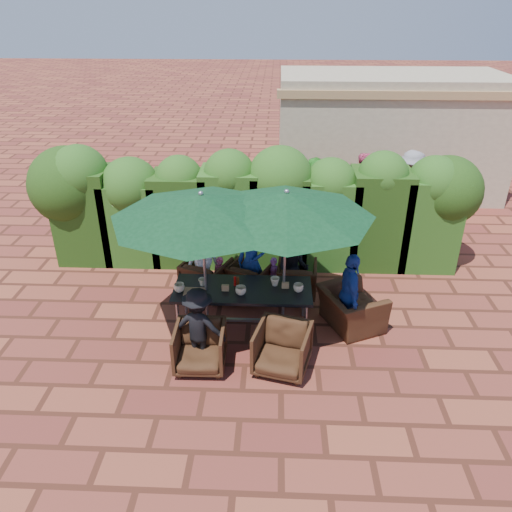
{
  "coord_description": "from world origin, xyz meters",
  "views": [
    {
      "loc": [
        0.43,
        -7.09,
        5.03
      ],
      "look_at": [
        0.11,
        0.4,
        1.11
      ],
      "focal_mm": 35.0,
      "sensor_mm": 36.0,
      "label": 1
    }
  ],
  "objects_px": {
    "chair_far_left": "(207,276)",
    "chair_end_right": "(351,303)",
    "umbrella_right": "(286,204)",
    "umbrella_left": "(201,206)",
    "chair_far_mid": "(250,277)",
    "chair_far_right": "(297,278)",
    "chair_near_left": "(200,345)",
    "chair_near_right": "(282,347)",
    "dining_table": "(243,292)"
  },
  "relations": [
    {
      "from": "umbrella_left",
      "to": "chair_end_right",
      "type": "xyz_separation_m",
      "value": [
        2.42,
        0.17,
        -1.77
      ]
    },
    {
      "from": "chair_far_left",
      "to": "chair_near_right",
      "type": "bearing_deg",
      "value": 146.82
    },
    {
      "from": "dining_table",
      "to": "chair_far_left",
      "type": "distance_m",
      "value": 1.29
    },
    {
      "from": "chair_far_left",
      "to": "chair_far_mid",
      "type": "bearing_deg",
      "value": -155.63
    },
    {
      "from": "umbrella_right",
      "to": "chair_far_left",
      "type": "distance_m",
      "value": 2.49
    },
    {
      "from": "umbrella_left",
      "to": "chair_near_left",
      "type": "bearing_deg",
      "value": -88.59
    },
    {
      "from": "chair_far_right",
      "to": "umbrella_left",
      "type": "bearing_deg",
      "value": 39.62
    },
    {
      "from": "chair_far_right",
      "to": "umbrella_right",
      "type": "bearing_deg",
      "value": 78.92
    },
    {
      "from": "chair_far_mid",
      "to": "chair_far_right",
      "type": "height_order",
      "value": "chair_far_right"
    },
    {
      "from": "umbrella_left",
      "to": "chair_far_right",
      "type": "bearing_deg",
      "value": 35.78
    },
    {
      "from": "chair_far_mid",
      "to": "dining_table",
      "type": "bearing_deg",
      "value": 110.15
    },
    {
      "from": "umbrella_left",
      "to": "umbrella_right",
      "type": "bearing_deg",
      "value": 6.11
    },
    {
      "from": "chair_near_left",
      "to": "chair_near_right",
      "type": "relative_size",
      "value": 0.96
    },
    {
      "from": "umbrella_left",
      "to": "chair_far_mid",
      "type": "distance_m",
      "value": 2.25
    },
    {
      "from": "umbrella_left",
      "to": "chair_far_right",
      "type": "height_order",
      "value": "umbrella_left"
    },
    {
      "from": "chair_end_right",
      "to": "dining_table",
      "type": "bearing_deg",
      "value": 68.86
    },
    {
      "from": "chair_near_right",
      "to": "chair_far_right",
      "type": "bearing_deg",
      "value": 96.73
    },
    {
      "from": "chair_far_left",
      "to": "chair_end_right",
      "type": "relative_size",
      "value": 0.78
    },
    {
      "from": "chair_far_left",
      "to": "chair_far_mid",
      "type": "relative_size",
      "value": 1.08
    },
    {
      "from": "umbrella_right",
      "to": "dining_table",
      "type": "bearing_deg",
      "value": -173.4
    },
    {
      "from": "umbrella_left",
      "to": "chair_end_right",
      "type": "height_order",
      "value": "umbrella_left"
    },
    {
      "from": "chair_far_mid",
      "to": "chair_far_right",
      "type": "distance_m",
      "value": 0.86
    },
    {
      "from": "chair_far_left",
      "to": "chair_far_right",
      "type": "relative_size",
      "value": 1.07
    },
    {
      "from": "umbrella_left",
      "to": "chair_far_mid",
      "type": "bearing_deg",
      "value": 58.3
    },
    {
      "from": "dining_table",
      "to": "chair_near_left",
      "type": "bearing_deg",
      "value": -118.46
    },
    {
      "from": "chair_far_right",
      "to": "chair_near_right",
      "type": "bearing_deg",
      "value": 86.34
    },
    {
      "from": "chair_end_right",
      "to": "umbrella_left",
      "type": "bearing_deg",
      "value": 69.37
    },
    {
      "from": "dining_table",
      "to": "chair_far_mid",
      "type": "relative_size",
      "value": 3.11
    },
    {
      "from": "umbrella_left",
      "to": "chair_end_right",
      "type": "distance_m",
      "value": 3.01
    },
    {
      "from": "umbrella_left",
      "to": "chair_far_right",
      "type": "relative_size",
      "value": 3.82
    },
    {
      "from": "chair_far_right",
      "to": "chair_near_left",
      "type": "xyz_separation_m",
      "value": [
        -1.51,
        -2.11,
        0.02
      ]
    },
    {
      "from": "dining_table",
      "to": "chair_near_left",
      "type": "relative_size",
      "value": 2.96
    },
    {
      "from": "chair_end_right",
      "to": "umbrella_right",
      "type": "bearing_deg",
      "value": 67.03
    },
    {
      "from": "umbrella_right",
      "to": "chair_far_right",
      "type": "distance_m",
      "value": 2.1
    },
    {
      "from": "chair_far_mid",
      "to": "chair_near_left",
      "type": "height_order",
      "value": "chair_near_left"
    },
    {
      "from": "umbrella_left",
      "to": "chair_far_left",
      "type": "xyz_separation_m",
      "value": [
        -0.15,
        1.07,
        -1.82
      ]
    },
    {
      "from": "dining_table",
      "to": "umbrella_left",
      "type": "xyz_separation_m",
      "value": [
        -0.6,
        -0.06,
        1.54
      ]
    },
    {
      "from": "dining_table",
      "to": "chair_far_mid",
      "type": "bearing_deg",
      "value": 85.97
    },
    {
      "from": "umbrella_right",
      "to": "umbrella_left",
      "type": "bearing_deg",
      "value": -173.89
    },
    {
      "from": "chair_end_right",
      "to": "chair_far_left",
      "type": "bearing_deg",
      "value": 46.11
    },
    {
      "from": "chair_far_right",
      "to": "chair_far_left",
      "type": "bearing_deg",
      "value": 5.21
    },
    {
      "from": "umbrella_right",
      "to": "chair_far_left",
      "type": "xyz_separation_m",
      "value": [
        -1.42,
        0.93,
        -1.82
      ]
    },
    {
      "from": "chair_far_left",
      "to": "chair_end_right",
      "type": "distance_m",
      "value": 2.72
    },
    {
      "from": "chair_far_mid",
      "to": "umbrella_left",
      "type": "bearing_deg",
      "value": 82.48
    },
    {
      "from": "chair_near_left",
      "to": "chair_far_right",
      "type": "bearing_deg",
      "value": 53.6
    },
    {
      "from": "umbrella_left",
      "to": "chair_far_right",
      "type": "xyz_separation_m",
      "value": [
        1.54,
        1.11,
        -1.85
      ]
    },
    {
      "from": "chair_near_right",
      "to": "chair_end_right",
      "type": "distance_m",
      "value": 1.66
    },
    {
      "from": "umbrella_left",
      "to": "chair_end_right",
      "type": "relative_size",
      "value": 2.77
    },
    {
      "from": "dining_table",
      "to": "chair_far_right",
      "type": "height_order",
      "value": "dining_table"
    },
    {
      "from": "chair_far_right",
      "to": "chair_end_right",
      "type": "distance_m",
      "value": 1.29
    }
  ]
}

